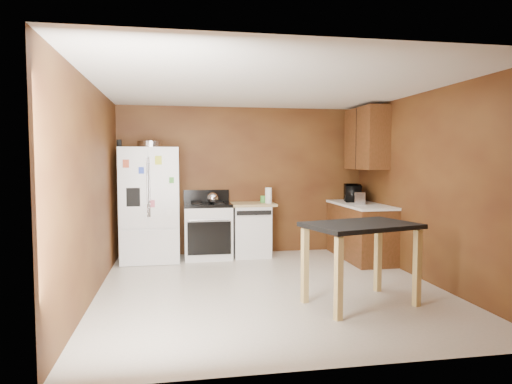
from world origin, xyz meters
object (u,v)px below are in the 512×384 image
object	(u,v)px
gas_range	(208,230)
dishwasher	(251,229)
refrigerator	(150,204)
paper_towel	(268,195)
pen_cup	(119,143)
kettle	(213,198)
green_canister	(263,199)
island	(361,236)
roasting_pan	(150,144)
toaster	(360,198)
microwave	(352,194)

from	to	relation	value
gas_range	dishwasher	distance (m)	0.72
refrigerator	dishwasher	world-z (taller)	refrigerator
paper_towel	gas_range	distance (m)	1.15
pen_cup	gas_range	world-z (taller)	pen_cup
kettle	green_canister	world-z (taller)	kettle
gas_range	green_canister	bearing A→B (deg)	5.52
green_canister	island	size ratio (longest dim) A/B	0.08
kettle	roasting_pan	bearing A→B (deg)	176.64
green_canister	toaster	size ratio (longest dim) A/B	0.42
kettle	island	xyz separation A→B (m)	(1.42, -2.61, -0.23)
microwave	refrigerator	world-z (taller)	refrigerator
dishwasher	green_canister	bearing A→B (deg)	16.59
gas_range	kettle	bearing A→B (deg)	-56.91
green_canister	paper_towel	bearing A→B (deg)	-70.18
kettle	island	distance (m)	2.98
kettle	microwave	size ratio (longest dim) A/B	0.38
kettle	green_canister	distance (m)	0.90
green_canister	dishwasher	size ratio (longest dim) A/B	0.13
roasting_pan	refrigerator	xyz separation A→B (m)	(-0.01, -0.01, -0.95)
kettle	green_canister	size ratio (longest dim) A/B	1.62
pen_cup	dishwasher	bearing A→B (deg)	5.21
refrigerator	kettle	bearing A→B (deg)	-2.94
roasting_pan	island	distance (m)	3.75
refrigerator	microwave	bearing A→B (deg)	-0.54
toaster	microwave	size ratio (longest dim) A/B	0.56
roasting_pan	microwave	xyz separation A→B (m)	(3.35, -0.04, -0.82)
green_canister	refrigerator	size ratio (longest dim) A/B	0.06
toaster	dishwasher	distance (m)	1.85
microwave	gas_range	distance (m)	2.52
kettle	dishwasher	xyz separation A→B (m)	(0.65, 0.14, -0.54)
dishwasher	microwave	bearing A→B (deg)	-3.85
roasting_pan	island	world-z (taller)	roasting_pan
refrigerator	island	xyz separation A→B (m)	(2.41, -2.66, -0.14)
roasting_pan	paper_towel	xyz separation A→B (m)	(1.90, -0.01, -0.83)
dishwasher	island	bearing A→B (deg)	-74.22
microwave	dishwasher	xyz separation A→B (m)	(-1.73, 0.12, -0.58)
microwave	gas_range	size ratio (longest dim) A/B	0.43
pen_cup	dishwasher	distance (m)	2.51
pen_cup	toaster	distance (m)	3.86
roasting_pan	dishwasher	world-z (taller)	roasting_pan
paper_towel	island	distance (m)	2.72
paper_towel	toaster	xyz separation A→B (m)	(1.39, -0.50, -0.02)
pen_cup	refrigerator	world-z (taller)	pen_cup
paper_towel	toaster	world-z (taller)	paper_towel
paper_towel	roasting_pan	bearing A→B (deg)	179.73
kettle	microwave	world-z (taller)	microwave
pen_cup	green_canister	size ratio (longest dim) A/B	1.03
roasting_pan	microwave	bearing A→B (deg)	-0.65
pen_cup	island	distance (m)	3.98
kettle	refrigerator	world-z (taller)	refrigerator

